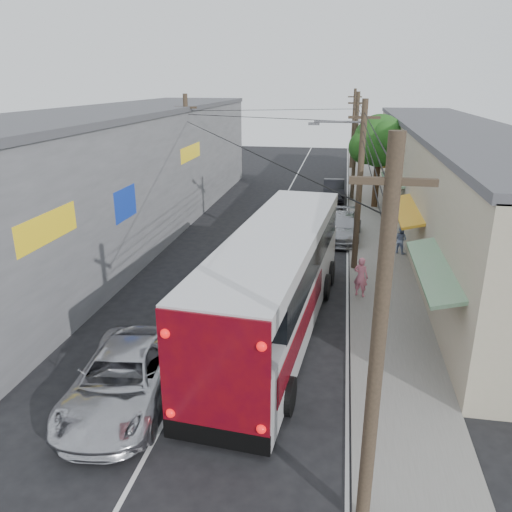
{
  "coord_description": "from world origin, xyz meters",
  "views": [
    {
      "loc": [
        4.38,
        -10.25,
        8.74
      ],
      "look_at": [
        1.04,
        9.02,
        1.84
      ],
      "focal_mm": 35.0,
      "sensor_mm": 36.0,
      "label": 1
    }
  ],
  "objects": [
    {
      "name": "ground",
      "position": [
        0.0,
        0.0,
        0.0
      ],
      "size": [
        120.0,
        120.0,
        0.0
      ],
      "primitive_type": "plane",
      "color": "black",
      "rests_on": "ground"
    },
    {
      "name": "jeepney",
      "position": [
        -1.4,
        1.04,
        0.78
      ],
      "size": [
        3.22,
        5.87,
        1.56
      ],
      "primitive_type": "imported",
      "rotation": [
        0.0,
        0.0,
        0.12
      ],
      "color": "silver",
      "rests_on": "ground"
    },
    {
      "name": "pedestrian_far",
      "position": [
        7.6,
        15.63,
        0.86
      ],
      "size": [
        0.91,
        0.86,
        1.47
      ],
      "primitive_type": "imported",
      "rotation": [
        0.0,
        0.0,
        2.54
      ],
      "color": "#8193BC",
      "rests_on": "sidewalk"
    },
    {
      "name": "street_tree",
      "position": [
        6.87,
        26.02,
        4.67
      ],
      "size": [
        4.4,
        4.0,
        6.6
      ],
      "color": "#3F2B19",
      "rests_on": "ground"
    },
    {
      "name": "parked_suv",
      "position": [
        4.6,
        18.0,
        0.72
      ],
      "size": [
        2.3,
        5.09,
        1.44
      ],
      "primitive_type": "imported",
      "rotation": [
        0.0,
        0.0,
        -0.06
      ],
      "color": "#9D9EA5",
      "rests_on": "ground"
    },
    {
      "name": "parked_car_far",
      "position": [
        3.8,
        28.3,
        0.75
      ],
      "size": [
        1.71,
        4.59,
        1.5
      ],
      "primitive_type": "imported",
      "rotation": [
        0.0,
        0.0,
        0.03
      ],
      "color": "black",
      "rests_on": "ground"
    },
    {
      "name": "coach_bus",
      "position": [
        2.3,
        6.2,
        2.0
      ],
      "size": [
        4.02,
        13.57,
        3.86
      ],
      "rotation": [
        0.0,
        0.0,
        -0.09
      ],
      "color": "silver",
      "rests_on": "ground"
    },
    {
      "name": "building_left",
      "position": [
        -8.5,
        18.0,
        3.65
      ],
      "size": [
        7.2,
        36.0,
        7.25
      ],
      "color": "gray",
      "rests_on": "ground"
    },
    {
      "name": "pedestrian_near",
      "position": [
        5.4,
        9.61,
        0.98
      ],
      "size": [
        0.74,
        0.63,
        1.71
      ],
      "primitive_type": "imported",
      "rotation": [
        0.0,
        0.0,
        2.71
      ],
      "color": "pink",
      "rests_on": "sidewalk"
    },
    {
      "name": "utility_poles",
      "position": [
        3.13,
        20.33,
        4.13
      ],
      "size": [
        11.8,
        45.28,
        8.0
      ],
      "color": "#473828",
      "rests_on": "ground"
    },
    {
      "name": "sidewalk",
      "position": [
        6.5,
        20.0,
        0.06
      ],
      "size": [
        3.0,
        80.0,
        0.12
      ],
      "primitive_type": "cube",
      "color": "slate",
      "rests_on": "ground"
    },
    {
      "name": "parked_car_mid",
      "position": [
        3.91,
        20.35,
        0.65
      ],
      "size": [
        1.64,
        3.87,
        1.31
      ],
      "primitive_type": "imported",
      "rotation": [
        0.0,
        0.0,
        -0.03
      ],
      "color": "#2A2A30",
      "rests_on": "ground"
    },
    {
      "name": "building_right",
      "position": [
        10.99,
        22.0,
        3.15
      ],
      "size": [
        7.09,
        40.0,
        6.25
      ],
      "color": "#B5A990",
      "rests_on": "ground"
    }
  ]
}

